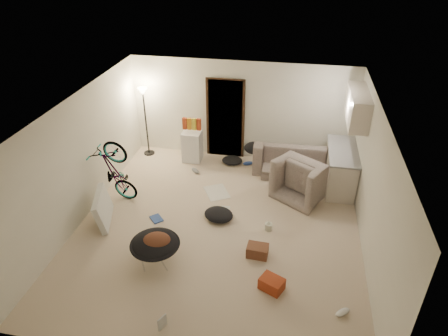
% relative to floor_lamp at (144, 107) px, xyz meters
% --- Properties ---
extents(floor, '(5.50, 6.00, 0.02)m').
position_rel_floor_lamp_xyz_m(floor, '(2.40, -2.65, -1.32)').
color(floor, beige).
rests_on(floor, ground).
extents(ceiling, '(5.50, 6.00, 0.02)m').
position_rel_floor_lamp_xyz_m(ceiling, '(2.40, -2.65, 1.20)').
color(ceiling, white).
rests_on(ceiling, wall_back).
extents(wall_back, '(5.50, 0.02, 2.50)m').
position_rel_floor_lamp_xyz_m(wall_back, '(2.40, 0.36, -0.06)').
color(wall_back, white).
rests_on(wall_back, floor).
extents(wall_front, '(5.50, 0.02, 2.50)m').
position_rel_floor_lamp_xyz_m(wall_front, '(2.40, -5.66, -0.06)').
color(wall_front, white).
rests_on(wall_front, floor).
extents(wall_left, '(0.02, 6.00, 2.50)m').
position_rel_floor_lamp_xyz_m(wall_left, '(-0.36, -2.65, -0.06)').
color(wall_left, white).
rests_on(wall_left, floor).
extents(wall_right, '(0.02, 6.00, 2.50)m').
position_rel_floor_lamp_xyz_m(wall_right, '(5.16, -2.65, -0.06)').
color(wall_right, white).
rests_on(wall_right, floor).
extents(doorway, '(0.85, 0.10, 2.04)m').
position_rel_floor_lamp_xyz_m(doorway, '(2.00, 0.32, -0.29)').
color(doorway, black).
rests_on(doorway, floor).
extents(door_trim, '(0.97, 0.04, 2.10)m').
position_rel_floor_lamp_xyz_m(door_trim, '(2.00, 0.29, -0.29)').
color(door_trim, black).
rests_on(door_trim, floor).
extents(floor_lamp, '(0.28, 0.28, 1.81)m').
position_rel_floor_lamp_xyz_m(floor_lamp, '(0.00, 0.00, 0.00)').
color(floor_lamp, black).
rests_on(floor_lamp, floor).
extents(kitchen_counter, '(0.60, 1.50, 0.88)m').
position_rel_floor_lamp_xyz_m(kitchen_counter, '(4.83, -0.65, -0.87)').
color(kitchen_counter, beige).
rests_on(kitchen_counter, floor).
extents(counter_top, '(0.64, 1.54, 0.04)m').
position_rel_floor_lamp_xyz_m(counter_top, '(4.83, -0.65, -0.41)').
color(counter_top, gray).
rests_on(counter_top, kitchen_counter).
extents(kitchen_uppers, '(0.38, 1.40, 0.65)m').
position_rel_floor_lamp_xyz_m(kitchen_uppers, '(4.96, -0.65, 0.64)').
color(kitchen_uppers, beige).
rests_on(kitchen_uppers, wall_right).
extents(sofa, '(1.97, 0.81, 0.57)m').
position_rel_floor_lamp_xyz_m(sofa, '(3.79, -0.20, -1.02)').
color(sofa, '#373F37').
rests_on(sofa, floor).
extents(armchair, '(1.39, 1.35, 0.69)m').
position_rel_floor_lamp_xyz_m(armchair, '(4.09, -1.13, -0.96)').
color(armchair, '#373F37').
rests_on(armchair, floor).
extents(bicycle, '(1.63, 0.86, 0.90)m').
position_rel_floor_lamp_xyz_m(bicycle, '(0.10, -2.16, -0.90)').
color(bicycle, black).
rests_on(bicycle, floor).
extents(book_asset, '(0.29, 0.26, 0.02)m').
position_rel_floor_lamp_xyz_m(book_asset, '(2.02, -5.20, -1.30)').
color(book_asset, '#A03518').
rests_on(book_asset, floor).
extents(mini_fridge, '(0.46, 0.46, 0.78)m').
position_rel_floor_lamp_xyz_m(mini_fridge, '(1.22, -0.10, -0.92)').
color(mini_fridge, white).
rests_on(mini_fridge, floor).
extents(snack_box_0, '(0.11, 0.08, 0.30)m').
position_rel_floor_lamp_xyz_m(snack_box_0, '(1.05, -0.10, -0.31)').
color(snack_box_0, '#A03518').
rests_on(snack_box_0, mini_fridge).
extents(snack_box_1, '(0.11, 0.08, 0.30)m').
position_rel_floor_lamp_xyz_m(snack_box_1, '(1.17, -0.10, -0.31)').
color(snack_box_1, orange).
rests_on(snack_box_1, mini_fridge).
extents(snack_box_2, '(0.11, 0.08, 0.30)m').
position_rel_floor_lamp_xyz_m(snack_box_2, '(1.29, -0.10, -0.31)').
color(snack_box_2, gold).
rests_on(snack_box_2, mini_fridge).
extents(snack_box_3, '(0.11, 0.08, 0.30)m').
position_rel_floor_lamp_xyz_m(snack_box_3, '(1.41, -0.10, -0.31)').
color(snack_box_3, '#A03518').
rests_on(snack_box_3, mini_fridge).
extents(saucer_chair, '(0.87, 0.87, 0.62)m').
position_rel_floor_lamp_xyz_m(saucer_chair, '(1.54, -3.85, -0.94)').
color(saucer_chair, silver).
rests_on(saucer_chair, floor).
extents(hoodie, '(0.54, 0.48, 0.22)m').
position_rel_floor_lamp_xyz_m(hoodie, '(1.59, -3.88, -0.75)').
color(hoodie, '#582F1E').
rests_on(hoodie, saucer_chair).
extents(sofa_drape, '(0.56, 0.46, 0.28)m').
position_rel_floor_lamp_xyz_m(sofa_drape, '(2.84, -0.20, -0.77)').
color(sofa_drape, black).
rests_on(sofa_drape, sofa).
extents(tv_box, '(0.52, 0.98, 0.64)m').
position_rel_floor_lamp_xyz_m(tv_box, '(0.10, -2.89, -0.99)').
color(tv_box, silver).
rests_on(tv_box, floor).
extents(drink_case_a, '(0.39, 0.29, 0.22)m').
position_rel_floor_lamp_xyz_m(drink_case_a, '(3.26, -3.32, -1.20)').
color(drink_case_a, brown).
rests_on(drink_case_a, floor).
extents(drink_case_b, '(0.46, 0.41, 0.22)m').
position_rel_floor_lamp_xyz_m(drink_case_b, '(3.58, -4.06, -1.20)').
color(drink_case_b, '#A03518').
rests_on(drink_case_b, floor).
extents(juicer, '(0.15, 0.15, 0.21)m').
position_rel_floor_lamp_xyz_m(juicer, '(3.40, -2.56, -1.22)').
color(juicer, silver).
rests_on(juicer, floor).
extents(newspaper, '(0.71, 0.77, 0.01)m').
position_rel_floor_lamp_xyz_m(newspaper, '(2.13, -1.47, -1.30)').
color(newspaper, silver).
rests_on(newspaper, floor).
extents(book_blue, '(0.33, 0.34, 0.03)m').
position_rel_floor_lamp_xyz_m(book_blue, '(1.11, -2.66, -1.29)').
color(book_blue, '#294694').
rests_on(book_blue, floor).
extents(book_white, '(0.20, 0.26, 0.02)m').
position_rel_floor_lamp_xyz_m(book_white, '(2.44, -2.09, -1.30)').
color(book_white, silver).
rests_on(book_white, floor).
extents(shoe_0, '(0.29, 0.20, 0.10)m').
position_rel_floor_lamp_xyz_m(shoe_0, '(2.66, -0.12, -1.26)').
color(shoe_0, '#294694').
rests_on(shoe_0, floor).
extents(shoe_1, '(0.28, 0.27, 0.10)m').
position_rel_floor_lamp_xyz_m(shoe_1, '(1.44, -0.72, -1.26)').
color(shoe_1, slate).
rests_on(shoe_1, floor).
extents(shoe_4, '(0.28, 0.25, 0.10)m').
position_rel_floor_lamp_xyz_m(shoe_4, '(4.70, -4.38, -1.26)').
color(shoe_4, white).
rests_on(shoe_4, floor).
extents(clothes_lump_a, '(0.74, 0.69, 0.19)m').
position_rel_floor_lamp_xyz_m(clothes_lump_a, '(2.36, -2.39, -1.21)').
color(clothes_lump_a, black).
rests_on(clothes_lump_a, floor).
extents(clothes_lump_b, '(0.52, 0.45, 0.16)m').
position_rel_floor_lamp_xyz_m(clothes_lump_b, '(2.25, -0.10, -1.23)').
color(clothes_lump_b, black).
rests_on(clothes_lump_b, floor).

